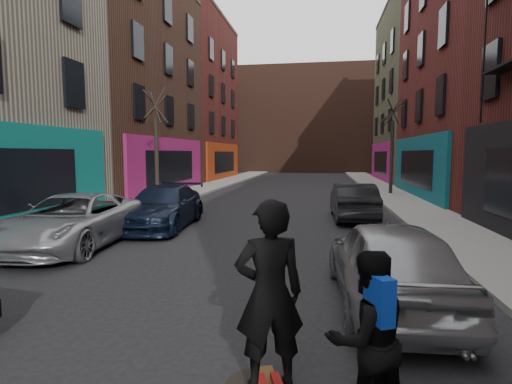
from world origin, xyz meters
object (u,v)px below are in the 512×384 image
(skateboarder, at_px, (269,294))
(pedestrian, at_px, (367,338))
(tree_right_far, at_px, (392,137))
(parked_left_end, at_px, (163,207))
(parked_left_far, at_px, (73,221))
(parked_right_end, at_px, (353,201))
(tree_left_far, at_px, (156,137))
(parked_right_far, at_px, (390,262))

(skateboarder, distance_m, pedestrian, 1.03)
(tree_right_far, relative_size, pedestrian, 4.06)
(tree_right_far, bearing_deg, parked_left_end, -127.86)
(parked_left_far, bearing_deg, skateboarder, -47.27)
(parked_left_far, distance_m, parked_right_end, 9.82)
(parked_right_end, bearing_deg, skateboarder, 79.19)
(parked_left_end, bearing_deg, skateboarder, -65.25)
(tree_left_far, bearing_deg, parked_right_end, -20.25)
(tree_right_far, height_order, skateboarder, tree_right_far)
(parked_left_far, bearing_deg, parked_right_end, 32.92)
(tree_left_far, xyz_separation_m, parked_left_end, (2.88, -6.25, -2.66))
(parked_left_end, height_order, parked_right_far, parked_right_far)
(tree_left_far, height_order, tree_right_far, tree_right_far)
(parked_right_far, relative_size, parked_right_end, 1.02)
(tree_right_far, height_order, pedestrian, tree_right_far)
(tree_left_far, xyz_separation_m, parked_left_far, (1.60, -9.38, -2.66))
(tree_left_far, bearing_deg, parked_left_end, -65.28)
(skateboarder, relative_size, pedestrian, 1.19)
(parked_right_far, bearing_deg, parked_left_end, -46.34)
(parked_right_far, distance_m, pedestrian, 3.22)
(tree_right_far, bearing_deg, skateboarder, -102.40)
(parked_left_far, bearing_deg, tree_right_far, 51.00)
(parked_left_end, distance_m, skateboarder, 10.17)
(tree_left_far, distance_m, parked_right_far, 15.74)
(tree_right_far, distance_m, parked_left_end, 15.77)
(skateboarder, bearing_deg, parked_left_far, -61.45)
(tree_left_far, xyz_separation_m, parked_right_end, (9.46, -3.49, -2.68))
(tree_right_far, relative_size, skateboarder, 3.41)
(parked_left_end, height_order, skateboarder, skateboarder)
(tree_left_far, height_order, parked_left_far, tree_left_far)
(tree_left_far, height_order, skateboarder, tree_left_far)
(parked_left_end, distance_m, parked_right_far, 8.93)
(tree_left_far, height_order, parked_left_end, tree_left_far)
(parked_right_far, bearing_deg, tree_left_far, -55.99)
(tree_right_far, xyz_separation_m, parked_right_end, (-2.94, -9.49, -2.83))
(parked_right_end, distance_m, skateboarder, 11.82)
(tree_right_far, height_order, parked_right_end, tree_right_far)
(parked_left_far, height_order, skateboarder, skateboarder)
(tree_left_far, relative_size, tree_right_far, 0.96)
(tree_right_far, height_order, parked_left_far, tree_right_far)
(tree_right_far, distance_m, parked_right_far, 18.80)
(tree_left_far, distance_m, parked_left_far, 9.88)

